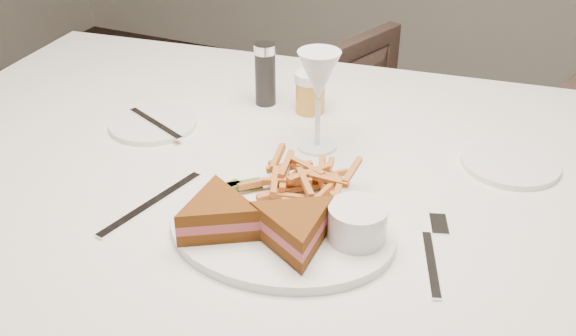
# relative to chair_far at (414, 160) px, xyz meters

# --- Properties ---
(chair_far) EXTENTS (0.84, 0.82, 0.70)m
(chair_far) POSITION_rel_chair_far_xyz_m (0.00, 0.00, 0.00)
(chair_far) COLOR #4B372E
(chair_far) RESTS_ON ground
(table_setting) EXTENTS (0.78, 0.55, 0.18)m
(table_setting) POSITION_rel_chair_far_xyz_m (0.00, -0.87, 0.44)
(table_setting) COLOR white
(table_setting) RESTS_ON table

